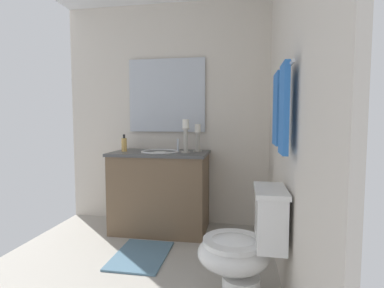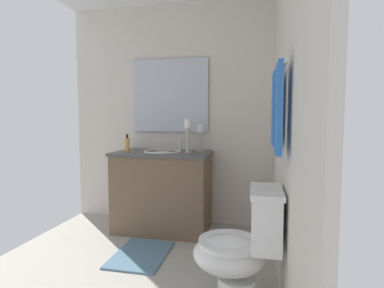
{
  "view_description": "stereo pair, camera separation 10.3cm",
  "coord_description": "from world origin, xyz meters",
  "px_view_note": "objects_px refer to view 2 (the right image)",
  "views": [
    {
      "loc": [
        2.05,
        0.86,
        1.16
      ],
      "look_at": [
        -0.39,
        0.44,
        0.96
      ],
      "focal_mm": 27.57,
      "sensor_mm": 36.0,
      "label": 1
    },
    {
      "loc": [
        2.03,
        0.96,
        1.16
      ],
      "look_at": [
        -0.39,
        0.44,
        0.96
      ],
      "focal_mm": 27.57,
      "sensor_mm": 36.0,
      "label": 2
    }
  ],
  "objects_px": {
    "mirror": "(170,96)",
    "sink_basin": "(163,155)",
    "toilet": "(240,249)",
    "towel_near_vanity": "(275,109)",
    "towel_bar": "(281,71)",
    "candle_holder_short": "(188,135)",
    "soap_bottle": "(127,144)",
    "towel_center": "(279,109)",
    "vanity_cabinet": "(163,191)",
    "candle_holder_tall": "(200,137)",
    "bath_mat": "(141,254)"
  },
  "relations": [
    {
      "from": "mirror",
      "to": "sink_basin",
      "type": "bearing_deg",
      "value": 0.2
    },
    {
      "from": "toilet",
      "to": "towel_near_vanity",
      "type": "xyz_separation_m",
      "value": [
        -0.24,
        0.2,
        0.87
      ]
    },
    {
      "from": "towel_bar",
      "to": "toilet",
      "type": "bearing_deg",
      "value": -73.34
    },
    {
      "from": "candle_holder_short",
      "to": "soap_bottle",
      "type": "height_order",
      "value": "candle_holder_short"
    },
    {
      "from": "towel_center",
      "to": "sink_basin",
      "type": "bearing_deg",
      "value": -139.24
    },
    {
      "from": "candle_holder_short",
      "to": "toilet",
      "type": "relative_size",
      "value": 0.45
    },
    {
      "from": "vanity_cabinet",
      "to": "towel_bar",
      "type": "bearing_deg",
      "value": 45.51
    },
    {
      "from": "vanity_cabinet",
      "to": "soap_bottle",
      "type": "relative_size",
      "value": 5.58
    },
    {
      "from": "mirror",
      "to": "soap_bottle",
      "type": "bearing_deg",
      "value": -50.85
    },
    {
      "from": "sink_basin",
      "to": "towel_near_vanity",
      "type": "relative_size",
      "value": 0.84
    },
    {
      "from": "sink_basin",
      "to": "toilet",
      "type": "bearing_deg",
      "value": 37.31
    },
    {
      "from": "candle_holder_tall",
      "to": "bath_mat",
      "type": "height_order",
      "value": "candle_holder_tall"
    },
    {
      "from": "vanity_cabinet",
      "to": "toilet",
      "type": "height_order",
      "value": "vanity_cabinet"
    },
    {
      "from": "soap_bottle",
      "to": "towel_center",
      "type": "height_order",
      "value": "towel_center"
    },
    {
      "from": "mirror",
      "to": "bath_mat",
      "type": "height_order",
      "value": "mirror"
    },
    {
      "from": "candle_holder_short",
      "to": "vanity_cabinet",
      "type": "bearing_deg",
      "value": -101.37
    },
    {
      "from": "sink_basin",
      "to": "bath_mat",
      "type": "xyz_separation_m",
      "value": [
        0.62,
        -0.0,
        -0.79
      ]
    },
    {
      "from": "mirror",
      "to": "towel_bar",
      "type": "relative_size",
      "value": 1.26
    },
    {
      "from": "sink_basin",
      "to": "mirror",
      "type": "relative_size",
      "value": 0.46
    },
    {
      "from": "towel_bar",
      "to": "towel_center",
      "type": "relative_size",
      "value": 1.36
    },
    {
      "from": "candle_holder_short",
      "to": "bath_mat",
      "type": "xyz_separation_m",
      "value": [
        0.57,
        -0.28,
        -1.01
      ]
    },
    {
      "from": "candle_holder_short",
      "to": "towel_bar",
      "type": "height_order",
      "value": "towel_bar"
    },
    {
      "from": "towel_near_vanity",
      "to": "towel_center",
      "type": "height_order",
      "value": "same"
    },
    {
      "from": "sink_basin",
      "to": "towel_bar",
      "type": "bearing_deg",
      "value": 45.49
    },
    {
      "from": "candle_holder_short",
      "to": "soap_bottle",
      "type": "bearing_deg",
      "value": -92.17
    },
    {
      "from": "mirror",
      "to": "candle_holder_tall",
      "type": "bearing_deg",
      "value": 62.38
    },
    {
      "from": "sink_basin",
      "to": "bath_mat",
      "type": "bearing_deg",
      "value": -0.09
    },
    {
      "from": "vanity_cabinet",
      "to": "sink_basin",
      "type": "distance_m",
      "value": 0.38
    },
    {
      "from": "vanity_cabinet",
      "to": "mirror",
      "type": "bearing_deg",
      "value": 179.99
    },
    {
      "from": "soap_bottle",
      "to": "toilet",
      "type": "height_order",
      "value": "soap_bottle"
    },
    {
      "from": "sink_basin",
      "to": "vanity_cabinet",
      "type": "bearing_deg",
      "value": -90.0
    },
    {
      "from": "candle_holder_tall",
      "to": "toilet",
      "type": "relative_size",
      "value": 0.38
    },
    {
      "from": "candle_holder_tall",
      "to": "toilet",
      "type": "height_order",
      "value": "candle_holder_tall"
    },
    {
      "from": "towel_near_vanity",
      "to": "towel_center",
      "type": "xyz_separation_m",
      "value": [
        0.34,
        0.0,
        -0.01
      ]
    },
    {
      "from": "toilet",
      "to": "towel_bar",
      "type": "height_order",
      "value": "towel_bar"
    },
    {
      "from": "vanity_cabinet",
      "to": "bath_mat",
      "type": "relative_size",
      "value": 1.67
    },
    {
      "from": "towel_near_vanity",
      "to": "bath_mat",
      "type": "distance_m",
      "value": 1.65
    },
    {
      "from": "toilet",
      "to": "towel_near_vanity",
      "type": "bearing_deg",
      "value": 139.39
    },
    {
      "from": "toilet",
      "to": "soap_bottle",
      "type": "bearing_deg",
      "value": -131.48
    },
    {
      "from": "mirror",
      "to": "candle_holder_tall",
      "type": "xyz_separation_m",
      "value": [
        0.2,
        0.38,
        -0.45
      ]
    },
    {
      "from": "candle_holder_short",
      "to": "towel_bar",
      "type": "bearing_deg",
      "value": 38.54
    },
    {
      "from": "sink_basin",
      "to": "bath_mat",
      "type": "height_order",
      "value": "sink_basin"
    },
    {
      "from": "candle_holder_short",
      "to": "towel_near_vanity",
      "type": "bearing_deg",
      "value": 43.16
    },
    {
      "from": "towel_center",
      "to": "candle_holder_short",
      "type": "bearing_deg",
      "value": -146.34
    },
    {
      "from": "towel_near_vanity",
      "to": "bath_mat",
      "type": "height_order",
      "value": "towel_near_vanity"
    },
    {
      "from": "towel_bar",
      "to": "towel_near_vanity",
      "type": "relative_size",
      "value": 1.43
    },
    {
      "from": "sink_basin",
      "to": "towel_center",
      "type": "bearing_deg",
      "value": 40.76
    },
    {
      "from": "mirror",
      "to": "towel_bar",
      "type": "xyz_separation_m",
      "value": [
        1.35,
        1.09,
        0.02
      ]
    },
    {
      "from": "towel_bar",
      "to": "towel_center",
      "type": "xyz_separation_m",
      "value": [
        0.17,
        -0.02,
        -0.23
      ]
    },
    {
      "from": "sink_basin",
      "to": "towel_center",
      "type": "height_order",
      "value": "towel_center"
    }
  ]
}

